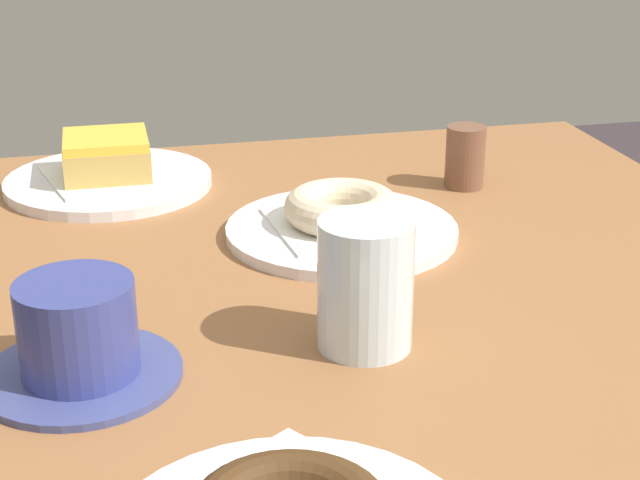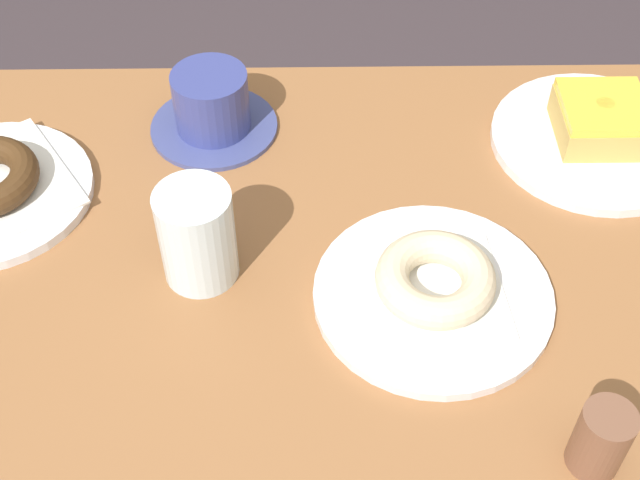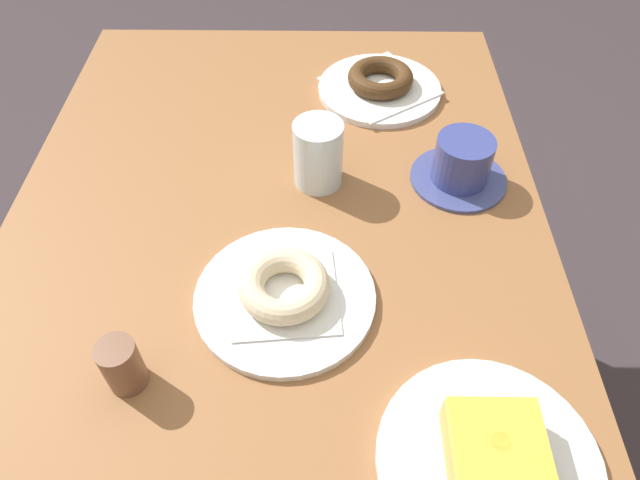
% 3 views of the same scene
% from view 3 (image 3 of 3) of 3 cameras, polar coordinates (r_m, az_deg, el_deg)
% --- Properties ---
extents(ground_plane, '(6.00, 6.00, 0.00)m').
position_cam_3_polar(ground_plane, '(1.50, -2.61, -17.49)').
color(ground_plane, '#3A3035').
extents(table, '(1.05, 0.80, 0.76)m').
position_cam_3_polar(table, '(0.94, -3.98, -1.11)').
color(table, '#8F5D36').
rests_on(table, ground_plane).
extents(plate_glazed_square, '(0.24, 0.24, 0.01)m').
position_cam_3_polar(plate_glazed_square, '(0.67, 16.42, -20.44)').
color(plate_glazed_square, white).
rests_on(plate_glazed_square, table).
extents(napkin_glazed_square, '(0.16, 0.16, 0.00)m').
position_cam_3_polar(napkin_glazed_square, '(0.67, 16.56, -20.20)').
color(napkin_glazed_square, white).
rests_on(napkin_glazed_square, plate_glazed_square).
extents(donut_glazed_square, '(0.10, 0.10, 0.05)m').
position_cam_3_polar(donut_glazed_square, '(0.65, 17.06, -19.38)').
color(donut_glazed_square, tan).
rests_on(donut_glazed_square, napkin_glazed_square).
extents(plate_sugar_ring, '(0.24, 0.24, 0.01)m').
position_cam_3_polar(plate_sugar_ring, '(0.75, -3.50, -5.70)').
color(plate_sugar_ring, white).
rests_on(plate_sugar_ring, table).
extents(napkin_sugar_ring, '(0.15, 0.15, 0.00)m').
position_cam_3_polar(napkin_sugar_ring, '(0.75, -3.53, -5.38)').
color(napkin_sugar_ring, white).
rests_on(napkin_sugar_ring, plate_sugar_ring).
extents(donut_sugar_ring, '(0.12, 0.12, 0.03)m').
position_cam_3_polar(donut_sugar_ring, '(0.73, -3.59, -4.54)').
color(donut_sugar_ring, beige).
rests_on(donut_sugar_ring, napkin_sugar_ring).
extents(plate_chocolate_ring, '(0.23, 0.23, 0.01)m').
position_cam_3_polar(plate_chocolate_ring, '(1.10, 5.93, 14.71)').
color(plate_chocolate_ring, white).
rests_on(plate_chocolate_ring, table).
extents(napkin_chocolate_ring, '(0.23, 0.23, 0.00)m').
position_cam_3_polar(napkin_chocolate_ring, '(1.10, 5.96, 15.02)').
color(napkin_chocolate_ring, white).
rests_on(napkin_chocolate_ring, plate_chocolate_ring).
extents(donut_chocolate_ring, '(0.12, 0.12, 0.03)m').
position_cam_3_polar(donut_chocolate_ring, '(1.09, 6.04, 15.77)').
color(donut_chocolate_ring, '#452B15').
rests_on(donut_chocolate_ring, napkin_chocolate_ring).
extents(water_glass, '(0.08, 0.08, 0.11)m').
position_cam_3_polar(water_glass, '(0.87, -0.19, 8.54)').
color(water_glass, silver).
rests_on(water_glass, table).
extents(coffee_cup, '(0.15, 0.15, 0.08)m').
position_cam_3_polar(coffee_cup, '(0.91, 13.94, 7.47)').
color(coffee_cup, '#404883').
rests_on(coffee_cup, table).
extents(sugar_jar, '(0.05, 0.05, 0.07)m').
position_cam_3_polar(sugar_jar, '(0.70, -19.10, -11.69)').
color(sugar_jar, brown).
rests_on(sugar_jar, table).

